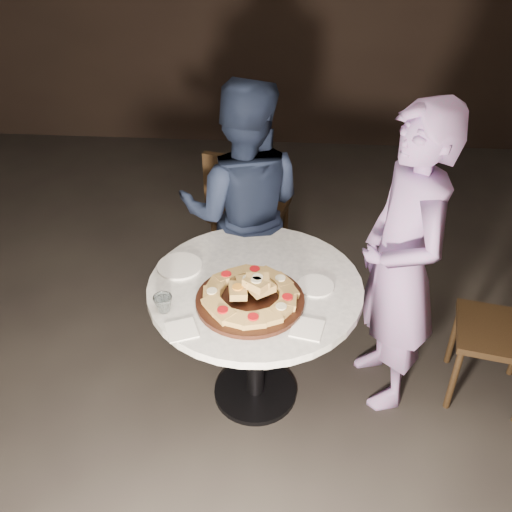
# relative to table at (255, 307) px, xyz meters

# --- Properties ---
(floor) EXTENTS (7.00, 7.00, 0.00)m
(floor) POSITION_rel_table_xyz_m (-0.05, -0.10, -0.64)
(floor) COLOR black
(floor) RESTS_ON ground
(table) EXTENTS (1.38, 1.38, 0.78)m
(table) POSITION_rel_table_xyz_m (0.00, 0.00, 0.00)
(table) COLOR black
(table) RESTS_ON ground
(serving_board) EXTENTS (0.61, 0.61, 0.02)m
(serving_board) POSITION_rel_table_xyz_m (-0.01, -0.14, 0.16)
(serving_board) COLOR black
(serving_board) RESTS_ON table
(focaccia_pile) EXTENTS (0.45, 0.45, 0.12)m
(focaccia_pile) POSITION_rel_table_xyz_m (-0.01, -0.13, 0.20)
(focaccia_pile) COLOR #AD8443
(focaccia_pile) RESTS_ON serving_board
(plate_left) EXTENTS (0.25, 0.25, 0.01)m
(plate_left) POSITION_rel_table_xyz_m (-0.39, 0.11, 0.15)
(plate_left) COLOR white
(plate_left) RESTS_ON table
(plate_right) EXTENTS (0.21, 0.21, 0.01)m
(plate_right) POSITION_rel_table_xyz_m (0.29, 0.00, 0.15)
(plate_right) COLOR white
(plate_right) RESTS_ON table
(water_glass) EXTENTS (0.11, 0.11, 0.08)m
(water_glass) POSITION_rel_table_xyz_m (-0.40, -0.23, 0.19)
(water_glass) COLOR silver
(water_glass) RESTS_ON table
(napkin_near) EXTENTS (0.17, 0.17, 0.01)m
(napkin_near) POSITION_rel_table_xyz_m (-0.30, -0.35, 0.15)
(napkin_near) COLOR white
(napkin_near) RESTS_ON table
(napkin_far) EXTENTS (0.16, 0.16, 0.01)m
(napkin_far) POSITION_rel_table_xyz_m (0.25, -0.30, 0.15)
(napkin_far) COLOR white
(napkin_far) RESTS_ON table
(chair_far) EXTENTS (0.56, 0.58, 0.98)m
(chair_far) POSITION_rel_table_xyz_m (-0.15, 1.10, -0.07)
(chair_far) COLOR black
(chair_far) RESTS_ON ground
(diner_navy) EXTENTS (0.76, 0.59, 1.57)m
(diner_navy) POSITION_rel_table_xyz_m (-0.12, 0.67, 0.15)
(diner_navy) COLOR #141C31
(diner_navy) RESTS_ON ground
(diner_teal) EXTENTS (0.54, 0.69, 1.68)m
(diner_teal) POSITION_rel_table_xyz_m (0.70, 0.12, 0.20)
(diner_teal) COLOR #856AA6
(diner_teal) RESTS_ON ground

